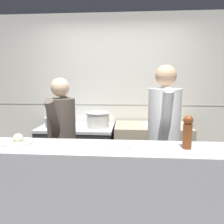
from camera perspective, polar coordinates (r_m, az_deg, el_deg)
wall_back_tiled at (r=3.62m, az=0.98°, el=4.31°), size 8.00×0.06×2.60m
oven_range at (r=3.50m, az=-9.03°, el=-10.54°), size 1.12×0.71×0.86m
prep_counter at (r=3.42m, az=10.27°, el=-10.79°), size 1.09×0.65×0.90m
pass_counter at (r=2.10m, az=-2.41°, el=-22.44°), size 2.78×0.45×1.01m
stock_pot at (r=3.41m, az=-14.54°, el=-2.37°), size 0.32×0.32×0.14m
sauce_pot at (r=3.25m, az=-3.68°, el=-1.93°), size 0.35×0.35×0.22m
mixing_bowl_steel at (r=3.29m, az=9.50°, el=-2.72°), size 0.23×0.23×0.07m
chefs_knife at (r=3.18m, az=14.15°, el=-3.83°), size 0.37×0.10×0.02m
plated_dish_main at (r=2.15m, az=-23.32°, el=-6.94°), size 0.27×0.27×0.09m
plated_dish_appetiser at (r=1.88m, az=1.42°, el=-8.89°), size 0.24×0.24×0.02m
pepper_mill at (r=1.91m, az=19.15°, el=-4.74°), size 0.08×0.08×0.28m
chef_head_cook at (r=2.64m, az=-12.94°, el=-6.87°), size 0.35×0.70×1.60m
chef_sous at (r=2.52m, az=13.31°, el=-5.83°), size 0.37×0.76×1.73m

